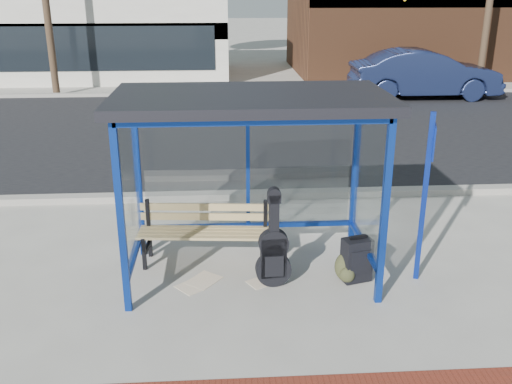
{
  "coord_description": "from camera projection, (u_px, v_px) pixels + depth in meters",
  "views": [
    {
      "loc": [
        -0.37,
        -6.71,
        3.64
      ],
      "look_at": [
        0.08,
        0.2,
        1.11
      ],
      "focal_mm": 40.0,
      "sensor_mm": 36.0,
      "label": 1
    }
  ],
  "objects": [
    {
      "name": "street_asphalt",
      "position": [
        234.0,
        130.0,
        15.06
      ],
      "size": [
        60.0,
        10.0,
        0.0
      ],
      "primitive_type": "cube",
      "color": "black",
      "rests_on": "ground"
    },
    {
      "name": "storefront_white",
      "position": [
        6.0,
        27.0,
        23.18
      ],
      "size": [
        18.0,
        6.04,
        4.0
      ],
      "color": "silver",
      "rests_on": "ground"
    },
    {
      "name": "ground",
      "position": [
        251.0,
        275.0,
        7.56
      ],
      "size": [
        120.0,
        120.0,
        0.0
      ],
      "primitive_type": "plane",
      "color": "#B2ADA0",
      "rests_on": "ground"
    },
    {
      "name": "newspaper_b",
      "position": [
        190.0,
        288.0,
        7.25
      ],
      "size": [
        0.42,
        0.42,
        0.01
      ],
      "primitive_type": "cube",
      "rotation": [
        0.0,
        0.0,
        -0.87
      ],
      "color": "white",
      "rests_on": "ground"
    },
    {
      "name": "curb_near",
      "position": [
        242.0,
        195.0,
        10.26
      ],
      "size": [
        60.0,
        0.25,
        0.12
      ],
      "primitive_type": "cube",
      "color": "gray",
      "rests_on": "ground"
    },
    {
      "name": "suitcase",
      "position": [
        357.0,
        260.0,
        7.34
      ],
      "size": [
        0.41,
        0.32,
        0.64
      ],
      "rotation": [
        0.0,
        0.0,
        0.27
      ],
      "color": "black",
      "rests_on": "ground"
    },
    {
      "name": "curb_far",
      "position": [
        230.0,
        93.0,
        19.82
      ],
      "size": [
        60.0,
        0.25,
        0.12
      ],
      "primitive_type": "cube",
      "color": "gray",
      "rests_on": "ground"
    },
    {
      "name": "bus_shelter",
      "position": [
        250.0,
        121.0,
        6.92
      ],
      "size": [
        3.3,
        1.8,
        2.42
      ],
      "color": "navy",
      "rests_on": "ground"
    },
    {
      "name": "sign_post",
      "position": [
        426.0,
        189.0,
        7.07
      ],
      "size": [
        0.13,
        0.27,
        2.22
      ],
      "rotation": [
        0.0,
        0.0,
        -0.33
      ],
      "color": "navy",
      "rests_on": "ground"
    },
    {
      "name": "newspaper_c",
      "position": [
        262.0,
        282.0,
        7.39
      ],
      "size": [
        0.43,
        0.41,
        0.01
      ],
      "primitive_type": "cube",
      "rotation": [
        0.0,
        0.0,
        0.52
      ],
      "color": "white",
      "rests_on": "ground"
    },
    {
      "name": "far_sidewalk",
      "position": [
        229.0,
        86.0,
        21.62
      ],
      "size": [
        60.0,
        4.0,
        0.01
      ],
      "primitive_type": "cube",
      "color": "#B2ADA0",
      "rests_on": "ground"
    },
    {
      "name": "parked_car",
      "position": [
        424.0,
        74.0,
        19.05
      ],
      "size": [
        4.91,
        1.78,
        1.61
      ],
      "primitive_type": "imported",
      "rotation": [
        0.0,
        0.0,
        1.56
      ],
      "color": "#182245",
      "rests_on": "ground"
    },
    {
      "name": "backpack",
      "position": [
        348.0,
        268.0,
        7.35
      ],
      "size": [
        0.39,
        0.36,
        0.4
      ],
      "rotation": [
        0.0,
        0.0,
        -0.24
      ],
      "color": "#2F311B",
      "rests_on": "ground"
    },
    {
      "name": "bench",
      "position": [
        206.0,
        229.0,
        7.79
      ],
      "size": [
        1.86,
        0.59,
        0.86
      ],
      "rotation": [
        0.0,
        0.0,
        -0.08
      ],
      "color": "black",
      "rests_on": "ground"
    },
    {
      "name": "newspaper_a",
      "position": [
        204.0,
        280.0,
        7.43
      ],
      "size": [
        0.52,
        0.54,
        0.01
      ],
      "primitive_type": "cube",
      "rotation": [
        0.0,
        0.0,
        0.92
      ],
      "color": "white",
      "rests_on": "ground"
    },
    {
      "name": "guitar_bag",
      "position": [
        274.0,
        253.0,
        7.17
      ],
      "size": [
        0.46,
        0.16,
        1.25
      ],
      "rotation": [
        0.0,
        0.0,
        0.06
      ],
      "color": "black",
      "rests_on": "ground"
    }
  ]
}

